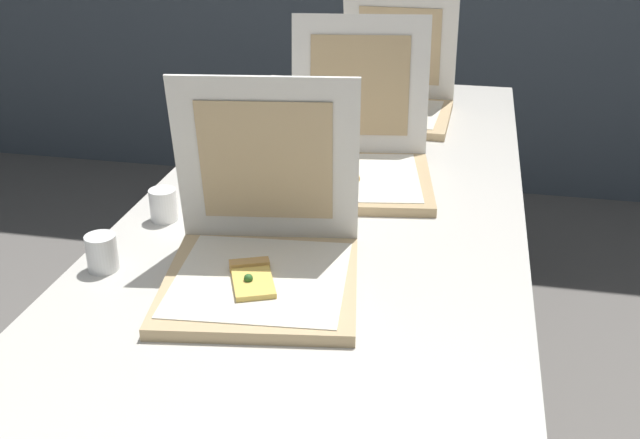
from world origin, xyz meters
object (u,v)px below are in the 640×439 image
object	(u,v)px
cup_white_near_left	(102,253)
cup_white_far	(267,136)
pizza_box_middle	(358,158)
cup_white_near_center	(163,205)
pizza_box_back	(393,99)
pizza_box_front	(262,256)
table	(326,231)

from	to	relation	value
cup_white_near_left	cup_white_far	bearing A→B (deg)	79.92
pizza_box_middle	cup_white_near_center	size ratio (longest dim) A/B	6.39
pizza_box_back	cup_white_far	size ratio (longest dim) A/B	5.13
cup_white_far	pizza_box_front	bearing A→B (deg)	-75.42
pizza_box_back	pizza_box_middle	bearing A→B (deg)	-91.55
pizza_box_front	pizza_box_back	bearing A→B (deg)	74.96
pizza_box_back	cup_white_near_center	size ratio (longest dim) A/B	5.13
pizza_box_front	pizza_box_middle	size ratio (longest dim) A/B	0.88
pizza_box_middle	pizza_box_back	xyz separation A→B (m)	(0.03, 0.51, 0.00)
cup_white_far	cup_white_near_left	world-z (taller)	same
pizza_box_middle	cup_white_near_center	distance (m)	0.48
table	cup_white_near_left	xyz separation A→B (m)	(-0.36, -0.34, 0.08)
pizza_box_back	table	bearing A→B (deg)	-93.57
table	pizza_box_middle	world-z (taller)	pizza_box_middle
cup_white_near_center	cup_white_far	bearing A→B (deg)	78.48
pizza_box_back	pizza_box_front	bearing A→B (deg)	-95.07
table	cup_white_far	bearing A→B (deg)	122.68
pizza_box_middle	cup_white_near_center	world-z (taller)	pizza_box_middle
pizza_box_front	cup_white_near_center	size ratio (longest dim) A/B	5.65
pizza_box_front	pizza_box_middle	bearing A→B (deg)	71.52
cup_white_near_left	pizza_box_back	bearing A→B (deg)	68.27
cup_white_near_center	cup_white_near_left	xyz separation A→B (m)	(-0.03, -0.23, 0.00)
cup_white_far	pizza_box_middle	bearing A→B (deg)	-31.25
pizza_box_front	cup_white_near_center	xyz separation A→B (m)	(-0.27, 0.21, -0.02)
cup_white_near_center	cup_white_near_left	size ratio (longest dim) A/B	1.00
pizza_box_front	cup_white_far	xyz separation A→B (m)	(-0.18, 0.68, -0.02)
table	pizza_box_front	size ratio (longest dim) A/B	5.73
pizza_box_middle	cup_white_far	world-z (taller)	pizza_box_middle
cup_white_near_center	table	bearing A→B (deg)	18.66
pizza_box_middle	cup_white_near_left	world-z (taller)	pizza_box_middle
pizza_box_front	cup_white_far	bearing A→B (deg)	95.99
cup_white_near_center	cup_white_near_left	distance (m)	0.23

